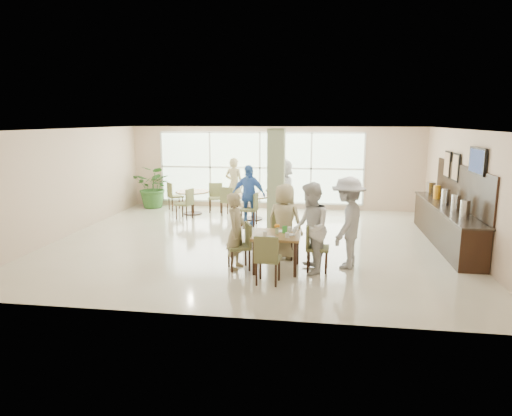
# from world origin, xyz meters

# --- Properties ---
(ground) EXTENTS (10.00, 10.00, 0.00)m
(ground) POSITION_xyz_m (0.00, 0.00, 0.00)
(ground) COLOR beige
(ground) RESTS_ON ground
(room_shell) EXTENTS (10.00, 10.00, 10.00)m
(room_shell) POSITION_xyz_m (0.00, 0.00, 1.70)
(room_shell) COLOR white
(room_shell) RESTS_ON ground
(window_bank) EXTENTS (7.00, 0.04, 7.00)m
(window_bank) POSITION_xyz_m (-0.50, 4.46, 1.40)
(window_bank) COLOR silver
(window_bank) RESTS_ON ground
(column) EXTENTS (0.45, 0.45, 2.80)m
(column) POSITION_xyz_m (0.40, 1.20, 1.40)
(column) COLOR #7A825A
(column) RESTS_ON ground
(main_table) EXTENTS (0.96, 0.96, 0.75)m
(main_table) POSITION_xyz_m (0.76, -2.09, 0.66)
(main_table) COLOR brown
(main_table) RESTS_ON ground
(round_table_left) EXTENTS (1.09, 1.09, 0.75)m
(round_table_left) POSITION_xyz_m (-2.53, 3.14, 0.57)
(round_table_left) COLOR brown
(round_table_left) RESTS_ON ground
(round_table_right) EXTENTS (1.16, 1.16, 0.75)m
(round_table_right) POSITION_xyz_m (-0.46, 2.63, 0.58)
(round_table_right) COLOR brown
(round_table_right) RESTS_ON ground
(chairs_main_table) EXTENTS (2.12, 2.09, 0.95)m
(chairs_main_table) POSITION_xyz_m (0.77, -2.10, 0.47)
(chairs_main_table) COLOR brown
(chairs_main_table) RESTS_ON ground
(chairs_table_left) EXTENTS (1.99, 1.92, 0.95)m
(chairs_table_left) POSITION_xyz_m (-2.56, 3.18, 0.47)
(chairs_table_left) COLOR brown
(chairs_table_left) RESTS_ON ground
(chairs_table_right) EXTENTS (2.13, 1.80, 0.95)m
(chairs_table_right) POSITION_xyz_m (-0.48, 2.59, 0.47)
(chairs_table_right) COLOR brown
(chairs_table_right) RESTS_ON ground
(tabletop_clutter) EXTENTS (0.63, 0.74, 0.21)m
(tabletop_clutter) POSITION_xyz_m (0.82, -2.12, 0.81)
(tabletop_clutter) COLOR white
(tabletop_clutter) RESTS_ON main_table
(buffet_counter) EXTENTS (0.64, 4.70, 1.95)m
(buffet_counter) POSITION_xyz_m (4.70, 0.51, 0.55)
(buffet_counter) COLOR black
(buffet_counter) RESTS_ON ground
(wall_tv) EXTENTS (0.06, 1.00, 0.58)m
(wall_tv) POSITION_xyz_m (4.94, -0.60, 2.15)
(wall_tv) COLOR black
(wall_tv) RESTS_ON ground
(framed_art_a) EXTENTS (0.05, 0.55, 0.70)m
(framed_art_a) POSITION_xyz_m (4.95, 1.00, 1.85)
(framed_art_a) COLOR black
(framed_art_a) RESTS_ON ground
(framed_art_b) EXTENTS (0.05, 0.55, 0.70)m
(framed_art_b) POSITION_xyz_m (4.95, 1.80, 1.85)
(framed_art_b) COLOR black
(framed_art_b) RESTS_ON ground
(potted_plant) EXTENTS (1.52, 1.52, 1.47)m
(potted_plant) POSITION_xyz_m (-4.14, 3.98, 0.73)
(potted_plant) COLOR #306026
(potted_plant) RESTS_ON ground
(teen_left) EXTENTS (0.46, 0.62, 1.58)m
(teen_left) POSITION_xyz_m (-0.07, -2.12, 0.79)
(teen_left) COLOR tan
(teen_left) RESTS_ON ground
(teen_far) EXTENTS (0.92, 0.69, 1.66)m
(teen_far) POSITION_xyz_m (0.84, -1.26, 0.83)
(teen_far) COLOR tan
(teen_far) RESTS_ON ground
(teen_right) EXTENTS (0.82, 0.98, 1.82)m
(teen_right) POSITION_xyz_m (1.43, -2.15, 0.91)
(teen_right) COLOR white
(teen_right) RESTS_ON ground
(teen_standing) EXTENTS (1.04, 1.38, 1.90)m
(teen_standing) POSITION_xyz_m (2.18, -1.71, 0.95)
(teen_standing) COLOR #B2B2B5
(teen_standing) RESTS_ON ground
(adult_a) EXTENTS (1.13, 0.79, 1.76)m
(adult_a) POSITION_xyz_m (-0.47, 1.85, 0.88)
(adult_a) COLOR #4273C8
(adult_a) RESTS_ON ground
(adult_b) EXTENTS (1.17, 1.86, 1.86)m
(adult_b) POSITION_xyz_m (0.48, 2.67, 0.93)
(adult_b) COLOR white
(adult_b) RESTS_ON ground
(adult_standing) EXTENTS (0.75, 0.60, 1.80)m
(adult_standing) POSITION_xyz_m (-1.28, 3.82, 0.90)
(adult_standing) COLOR tan
(adult_standing) RESTS_ON ground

